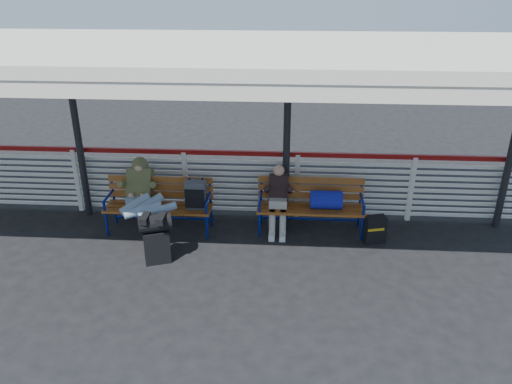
# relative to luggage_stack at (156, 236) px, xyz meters

# --- Properties ---
(ground) EXTENTS (60.00, 60.00, 0.00)m
(ground) POSITION_rel_luggage_stack_xyz_m (0.13, -0.22, -0.44)
(ground) COLOR black
(ground) RESTS_ON ground
(fence) EXTENTS (12.08, 0.08, 1.24)m
(fence) POSITION_rel_luggage_stack_xyz_m (0.13, 1.68, 0.23)
(fence) COLOR silver
(fence) RESTS_ON ground
(canopy) EXTENTS (12.60, 3.60, 3.16)m
(canopy) POSITION_rel_luggage_stack_xyz_m (0.13, 0.64, 2.61)
(canopy) COLOR silver
(canopy) RESTS_ON ground
(luggage_stack) EXTENTS (0.54, 0.42, 0.80)m
(luggage_stack) POSITION_rel_luggage_stack_xyz_m (0.00, 0.00, 0.00)
(luggage_stack) COLOR black
(luggage_stack) RESTS_ON ground
(bench_left) EXTENTS (1.80, 0.56, 0.95)m
(bench_left) POSITION_rel_luggage_stack_xyz_m (0.02, 1.03, 0.17)
(bench_left) COLOR #96601D
(bench_left) RESTS_ON ground
(bench_right) EXTENTS (1.80, 0.56, 0.92)m
(bench_right) POSITION_rel_luggage_stack_xyz_m (2.47, 1.14, 0.15)
(bench_right) COLOR #96601D
(bench_right) RESTS_ON ground
(traveler_man) EXTENTS (0.94, 1.64, 0.77)m
(traveler_man) POSITION_rel_luggage_stack_xyz_m (-0.35, 0.69, 0.26)
(traveler_man) COLOR #7B8DA6
(traveler_man) RESTS_ON ground
(companion_person) EXTENTS (0.32, 0.66, 1.15)m
(companion_person) POSITION_rel_luggage_stack_xyz_m (1.82, 1.13, 0.16)
(companion_person) COLOR #B1AAA1
(companion_person) RESTS_ON ground
(suitcase_side) EXTENTS (0.37, 0.28, 0.46)m
(suitcase_side) POSITION_rel_luggage_stack_xyz_m (3.42, 0.83, -0.20)
(suitcase_side) COLOR black
(suitcase_side) RESTS_ON ground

